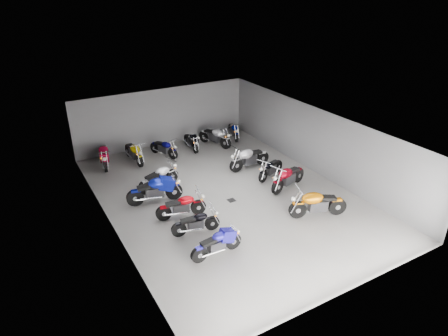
{
  "coord_description": "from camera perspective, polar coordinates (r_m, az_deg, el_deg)",
  "views": [
    {
      "loc": [
        -7.71,
        -13.24,
        8.74
      ],
      "look_at": [
        0.29,
        0.65,
        1.0
      ],
      "focal_mm": 32.0,
      "sensor_mm": 36.0,
      "label": 1
    }
  ],
  "objects": [
    {
      "name": "motorcycle_left_f",
      "position": [
        18.26,
        -9.26,
        -1.36
      ],
      "size": [
        2.12,
        0.72,
        0.95
      ],
      "rotation": [
        0.0,
        0.0,
        -1.3
      ],
      "color": "black",
      "rests_on": "ground"
    },
    {
      "name": "wall_right",
      "position": [
        19.69,
        12.96,
        3.83
      ],
      "size": [
        0.1,
        14.0,
        3.2
      ],
      "primitive_type": "cube",
      "color": "slate",
      "rests_on": "ground"
    },
    {
      "name": "motorcycle_left_c",
      "position": [
        15.03,
        -3.99,
        -7.77
      ],
      "size": [
        1.86,
        0.5,
        0.82
      ],
      "rotation": [
        0.0,
        0.0,
        -1.75
      ],
      "color": "black",
      "rests_on": "ground"
    },
    {
      "name": "motorcycle_left_e",
      "position": [
        17.11,
        -9.79,
        -3.14
      ],
      "size": [
        2.38,
        0.65,
        1.05
      ],
      "rotation": [
        0.0,
        0.0,
        -1.75
      ],
      "color": "black",
      "rests_on": "ground"
    },
    {
      "name": "motorcycle_back_e",
      "position": [
        22.64,
        -1.27,
        4.55
      ],
      "size": [
        0.93,
        2.2,
        1.01
      ],
      "rotation": [
        0.0,
        0.0,
        3.49
      ],
      "color": "black",
      "rests_on": "ground"
    },
    {
      "name": "motorcycle_back_f",
      "position": [
        23.76,
        1.38,
        5.39
      ],
      "size": [
        0.69,
        1.92,
        0.86
      ],
      "rotation": [
        0.0,
        0.0,
        2.85
      ],
      "color": "black",
      "rests_on": "ground"
    },
    {
      "name": "drain_grate",
      "position": [
        17.26,
        1.08,
        -4.63
      ],
      "size": [
        0.32,
        0.32,
        0.01
      ],
      "primitive_type": "cube",
      "color": "black",
      "rests_on": "ground"
    },
    {
      "name": "motorcycle_right_f",
      "position": [
        19.9,
        3.6,
        1.44
      ],
      "size": [
        2.33,
        0.49,
        1.02
      ],
      "rotation": [
        0.0,
        0.0,
        1.63
      ],
      "color": "black",
      "rests_on": "ground"
    },
    {
      "name": "motorcycle_back_a",
      "position": [
        21.06,
        -16.75,
        1.75
      ],
      "size": [
        0.67,
        2.3,
        1.02
      ],
      "rotation": [
        0.0,
        0.0,
        2.93
      ],
      "color": "black",
      "rests_on": "ground"
    },
    {
      "name": "motorcycle_left_b",
      "position": [
        13.9,
        -0.97,
        -10.71
      ],
      "size": [
        1.98,
        0.41,
        0.87
      ],
      "rotation": [
        0.0,
        0.0,
        -1.53
      ],
      "color": "black",
      "rests_on": "ground"
    },
    {
      "name": "wall_left",
      "position": [
        15.28,
        -16.2,
        -3.2
      ],
      "size": [
        0.1,
        14.0,
        3.2
      ],
      "primitive_type": "cube",
      "color": "slate",
      "rests_on": "ground"
    },
    {
      "name": "motorcycle_right_e",
      "position": [
        19.14,
        6.66,
        -0.03
      ],
      "size": [
        1.85,
        0.87,
        0.86
      ],
      "rotation": [
        0.0,
        0.0,
        1.96
      ],
      "color": "black",
      "rests_on": "ground"
    },
    {
      "name": "ceiling",
      "position": [
        16.29,
        0.26,
        5.96
      ],
      "size": [
        10.0,
        14.0,
        0.04
      ],
      "primitive_type": "cube",
      "color": "black",
      "rests_on": "wall_back"
    },
    {
      "name": "motorcycle_right_b",
      "position": [
        16.34,
        13.18,
        -4.98
      ],
      "size": [
        2.29,
        1.0,
        1.05
      ],
      "rotation": [
        0.0,
        0.0,
        1.21
      ],
      "color": "black",
      "rests_on": "ground"
    },
    {
      "name": "motorcycle_back_b",
      "position": [
        21.11,
        -12.75,
        2.22
      ],
      "size": [
        0.46,
        2.23,
        0.98
      ],
      "rotation": [
        0.0,
        0.0,
        3.19
      ],
      "color": "black",
      "rests_on": "ground"
    },
    {
      "name": "wall_back",
      "position": [
        22.81,
        -8.69,
        7.22
      ],
      "size": [
        10.0,
        0.1,
        3.2
      ],
      "primitive_type": "cube",
      "color": "slate",
      "rests_on": "ground"
    },
    {
      "name": "motorcycle_left_d",
      "position": [
        16.0,
        -6.07,
        -5.43
      ],
      "size": [
        2.04,
        0.55,
        0.9
      ],
      "rotation": [
        0.0,
        0.0,
        -1.76
      ],
      "color": "black",
      "rests_on": "ground"
    },
    {
      "name": "motorcycle_back_c",
      "position": [
        21.52,
        -8.58,
        2.86
      ],
      "size": [
        0.87,
        1.86,
        0.86
      ],
      "rotation": [
        0.0,
        0.0,
        3.53
      ],
      "color": "black",
      "rests_on": "ground"
    },
    {
      "name": "ground",
      "position": [
        17.64,
        0.24,
        -3.93
      ],
      "size": [
        14.0,
        14.0,
        0.0
      ],
      "primitive_type": "plane",
      "color": "gray",
      "rests_on": "ground"
    },
    {
      "name": "motorcycle_back_d",
      "position": [
        22.24,
        -4.7,
        3.85
      ],
      "size": [
        0.43,
        1.95,
        0.86
      ],
      "rotation": [
        0.0,
        0.0,
        3.05
      ],
      "color": "black",
      "rests_on": "ground"
    },
    {
      "name": "motorcycle_right_d",
      "position": [
        18.22,
        9.11,
        -1.3
      ],
      "size": [
        2.24,
        0.79,
        1.01
      ],
      "rotation": [
        0.0,
        0.0,
        1.85
      ],
      "color": "black",
      "rests_on": "ground"
    }
  ]
}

